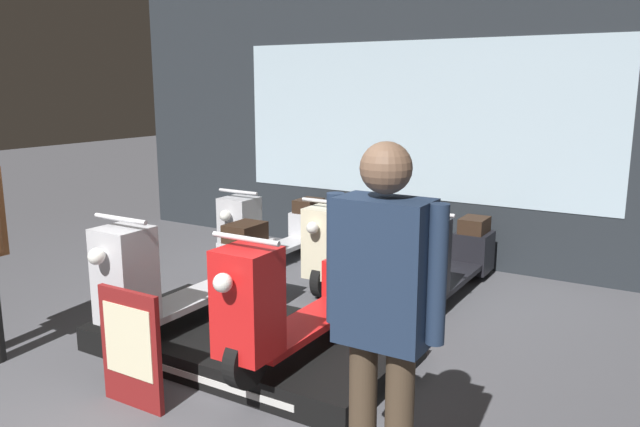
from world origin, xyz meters
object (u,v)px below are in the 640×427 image
scooter_display_left (191,273)px  scooter_backrow_0 (276,232)px  scooter_backrow_2 (451,258)px  person_right_browsing (383,304)px  price_sign_board (131,349)px  scooter_display_right (306,297)px  scooter_backrow_1 (357,244)px

scooter_display_left → scooter_backrow_0: scooter_display_left is taller
scooter_display_left → scooter_backrow_2: bearing=57.1°
scooter_backrow_2 → scooter_display_left: bearing=-122.9°
scooter_display_left → person_right_browsing: bearing=-25.9°
scooter_display_left → person_right_browsing: person_right_browsing is taller
scooter_backrow_2 → price_sign_board: bearing=-107.9°
person_right_browsing → price_sign_board: size_ratio=2.30×
scooter_backrow_2 → person_right_browsing: size_ratio=1.03×
scooter_backrow_0 → scooter_backrow_2: size_ratio=1.00×
scooter_display_right → price_sign_board: 1.16m
scooter_backrow_0 → person_right_browsing: size_ratio=1.03×
scooter_backrow_1 → price_sign_board: 2.98m
scooter_display_left → person_right_browsing: size_ratio=1.03×
scooter_display_right → price_sign_board: scooter_display_right is taller
scooter_backrow_2 → scooter_backrow_0: bearing=180.0°
scooter_display_left → scooter_backrow_2: (1.32, 2.04, -0.18)m
person_right_browsing → scooter_display_right: bearing=136.1°
scooter_backrow_0 → scooter_display_left: bearing=-72.1°
scooter_display_left → person_right_browsing: 2.34m
scooter_display_left → scooter_backrow_1: bearing=80.8°
scooter_backrow_1 → scooter_backrow_2: bearing=0.0°
person_right_browsing → price_sign_board: person_right_browsing is taller
scooter_backrow_0 → person_right_browsing: bearing=-48.2°
scooter_display_right → person_right_browsing: person_right_browsing is taller
scooter_backrow_2 → price_sign_board: (-0.96, -2.98, 0.01)m
scooter_backrow_0 → scooter_backrow_2: 1.98m
scooter_backrow_0 → scooter_backrow_1: same height
scooter_display_right → scooter_backrow_1: (-0.69, 2.04, -0.18)m
scooter_backrow_2 → scooter_display_right: bearing=-98.3°
scooter_backrow_0 → scooter_backrow_1: 0.99m
scooter_backrow_1 → scooter_backrow_2: (0.99, 0.00, 0.00)m
scooter_display_right → scooter_backrow_0: bearing=129.5°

